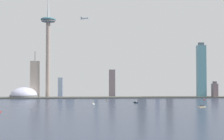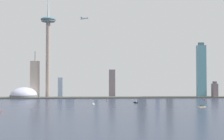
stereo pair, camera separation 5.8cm
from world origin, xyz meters
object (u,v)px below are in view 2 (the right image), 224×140
(boat_0, at_px, (136,102))
(boat_1, at_px, (93,104))
(airplane, at_px, (84,18))
(skyscraper_0, at_px, (142,75))
(skyscraper_4, at_px, (157,80))
(boat_5, at_px, (107,100))
(skyscraper_3, at_px, (169,73))
(skyscraper_8, at_px, (60,87))
(boat_6, at_px, (204,99))
(skyscraper_2, at_px, (112,83))
(stadium_dome, at_px, (24,95))
(skyscraper_10, at_px, (96,77))
(observation_tower, at_px, (48,38))
(skyscraper_7, at_px, (35,79))
(skyscraper_5, at_px, (215,90))
(skyscraper_9, at_px, (201,71))
(skyscraper_6, at_px, (37,79))
(skyscraper_1, at_px, (70,87))
(boat_3, at_px, (202,107))

(boat_0, xyz_separation_m, boat_1, (-99.01, -41.36, -0.41))
(airplane, bearing_deg, skyscraper_0, 72.78)
(skyscraper_4, distance_m, boat_5, 285.75)
(skyscraper_3, distance_m, skyscraper_8, 366.39)
(boat_6, relative_size, airplane, 0.40)
(skyscraper_2, relative_size, skyscraper_8, 1.73)
(boat_5, relative_size, boat_6, 1.32)
(stadium_dome, relative_size, skyscraper_10, 0.62)
(skyscraper_3, xyz_separation_m, airplane, (-282.95, -131.17, 155.04))
(observation_tower, relative_size, boat_6, 31.45)
(skyscraper_3, bearing_deg, skyscraper_7, -171.66)
(skyscraper_5, relative_size, boat_5, 3.45)
(skyscraper_3, bearing_deg, boat_5, -134.46)
(skyscraper_5, bearing_deg, skyscraper_9, 171.92)
(skyscraper_3, height_order, boat_1, skyscraper_3)
(stadium_dome, xyz_separation_m, skyscraper_10, (216.30, 74.07, 54.10))
(skyscraper_6, relative_size, skyscraper_7, 0.81)
(skyscraper_1, relative_size, boat_0, 4.53)
(skyscraper_7, bearing_deg, boat_3, -44.59)
(skyscraper_5, bearing_deg, observation_tower, 174.40)
(skyscraper_0, xyz_separation_m, boat_5, (-122.75, -191.69, -68.30))
(skyscraper_10, bearing_deg, skyscraper_4, 3.69)
(skyscraper_4, height_order, boat_3, skyscraper_4)
(skyscraper_7, xyz_separation_m, skyscraper_8, (77.14, 13.27, -25.58))
(skyscraper_1, xyz_separation_m, skyscraper_9, (402.41, -94.63, 49.68))
(skyscraper_5, xyz_separation_m, boat_5, (-331.28, -108.14, -21.21))
(boat_6, bearing_deg, skyscraper_3, -147.29)
(skyscraper_4, xyz_separation_m, boat_1, (-214.23, -354.32, -52.18))
(skyscraper_5, xyz_separation_m, airplane, (-392.12, -12.95, 211.04))
(skyscraper_0, relative_size, skyscraper_1, 2.44)
(observation_tower, xyz_separation_m, skyscraper_9, (466.76, -44.10, -101.16))
(stadium_dome, relative_size, skyscraper_3, 0.52)
(boat_5, bearing_deg, boat_3, 37.50)
(skyscraper_1, bearing_deg, skyscraper_2, -14.74)
(observation_tower, relative_size, boat_0, 23.64)
(boat_0, distance_m, airplane, 325.20)
(stadium_dome, distance_m, skyscraper_5, 572.82)
(skyscraper_8, xyz_separation_m, boat_5, (137.55, -175.58, -29.18))
(skyscraper_10, distance_m, boat_3, 474.59)
(skyscraper_6, height_order, boat_5, skyscraper_6)
(observation_tower, bearing_deg, skyscraper_10, 17.10)
(skyscraper_6, xyz_separation_m, skyscraper_8, (77.21, -24.73, -26.62))
(observation_tower, xyz_separation_m, boat_1, (138.65, -295.15, -180.73))
(observation_tower, bearing_deg, boat_3, -47.38)
(skyscraper_1, xyz_separation_m, skyscraper_7, (-104.70, -45.99, 24.91))
(stadium_dome, relative_size, skyscraper_4, 0.64)
(observation_tower, relative_size, skyscraper_10, 2.60)
(skyscraper_7, bearing_deg, boat_5, -37.09)
(boat_5, distance_m, airplane, 258.27)
(boat_5, bearing_deg, stadium_dome, -119.08)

